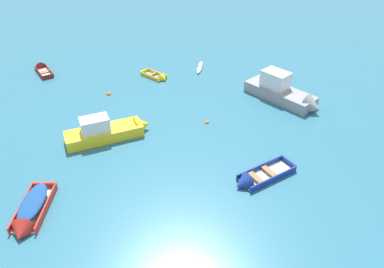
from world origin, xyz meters
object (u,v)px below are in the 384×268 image
(rowboat_maroon_distant_center, at_px, (42,69))
(rowboat_red_back_row_left, at_px, (29,214))
(rowboat_yellow_near_right, at_px, (159,77))
(rowboat_deep_blue_outer_left, at_px, (253,180))
(motor_launch_yellow_near_camera, at_px, (110,130))
(mooring_buoy_outer_edge, at_px, (207,123))
(kayak_white_midfield_left, at_px, (200,67))
(motor_launch_grey_back_row_center, at_px, (285,93))
(mooring_buoy_between_boats_left, at_px, (109,95))

(rowboat_maroon_distant_center, bearing_deg, rowboat_red_back_row_left, -80.86)
(rowboat_yellow_near_right, bearing_deg, rowboat_red_back_row_left, -116.55)
(rowboat_deep_blue_outer_left, bearing_deg, rowboat_maroon_distant_center, 129.89)
(rowboat_deep_blue_outer_left, xyz_separation_m, motor_launch_yellow_near_camera, (-8.41, 5.97, 0.39))
(rowboat_deep_blue_outer_left, bearing_deg, mooring_buoy_outer_edge, 101.96)
(mooring_buoy_outer_edge, bearing_deg, rowboat_red_back_row_left, -144.44)
(rowboat_yellow_near_right, height_order, motor_launch_yellow_near_camera, motor_launch_yellow_near_camera)
(rowboat_deep_blue_outer_left, relative_size, mooring_buoy_outer_edge, 13.11)
(rowboat_deep_blue_outer_left, distance_m, kayak_white_midfield_left, 16.55)
(rowboat_yellow_near_right, distance_m, rowboat_maroon_distant_center, 11.56)
(motor_launch_yellow_near_camera, bearing_deg, motor_launch_grey_back_row_center, 12.97)
(motor_launch_yellow_near_camera, height_order, mooring_buoy_between_boats_left, motor_launch_yellow_near_camera)
(rowboat_deep_blue_outer_left, distance_m, mooring_buoy_between_boats_left, 15.20)
(rowboat_red_back_row_left, bearing_deg, motor_launch_grey_back_row_center, 29.88)
(rowboat_red_back_row_left, relative_size, mooring_buoy_between_boats_left, 9.96)
(rowboat_deep_blue_outer_left, distance_m, rowboat_red_back_row_left, 12.28)
(rowboat_yellow_near_right, relative_size, rowboat_red_back_row_left, 0.68)
(kayak_white_midfield_left, bearing_deg, mooring_buoy_outer_edge, -96.59)
(motor_launch_yellow_near_camera, relative_size, mooring_buoy_between_boats_left, 14.88)
(kayak_white_midfield_left, relative_size, mooring_buoy_outer_edge, 8.73)
(rowboat_yellow_near_right, bearing_deg, rowboat_deep_blue_outer_left, -73.53)
(kayak_white_midfield_left, relative_size, rowboat_red_back_row_left, 0.71)
(rowboat_deep_blue_outer_left, bearing_deg, kayak_white_midfield_left, 91.03)
(motor_launch_yellow_near_camera, distance_m, mooring_buoy_outer_edge, 7.05)
(rowboat_maroon_distant_center, relative_size, motor_launch_grey_back_row_center, 0.52)
(rowboat_maroon_distant_center, relative_size, motor_launch_yellow_near_camera, 0.56)
(motor_launch_grey_back_row_center, distance_m, mooring_buoy_between_boats_left, 14.59)
(rowboat_deep_blue_outer_left, distance_m, mooring_buoy_outer_edge, 6.90)
(mooring_buoy_outer_edge, xyz_separation_m, mooring_buoy_between_boats_left, (-7.40, 5.63, 0.00))
(rowboat_yellow_near_right, xyz_separation_m, motor_launch_grey_back_row_center, (9.76, -5.63, 0.56))
(kayak_white_midfield_left, xyz_separation_m, mooring_buoy_between_boats_left, (-8.53, -4.16, -0.13))
(motor_launch_grey_back_row_center, relative_size, mooring_buoy_between_boats_left, 16.10)
(rowboat_red_back_row_left, relative_size, motor_launch_yellow_near_camera, 0.67)
(mooring_buoy_outer_edge, bearing_deg, motor_launch_grey_back_row_center, 19.38)
(rowboat_yellow_near_right, xyz_separation_m, rowboat_maroon_distant_center, (-10.99, 3.59, 0.02))
(rowboat_yellow_near_right, bearing_deg, rowboat_maroon_distant_center, 161.89)
(rowboat_maroon_distant_center, relative_size, rowboat_red_back_row_left, 0.84)
(kayak_white_midfield_left, xyz_separation_m, rowboat_red_back_row_left, (-11.95, -17.53, 0.21))
(rowboat_maroon_distant_center, height_order, kayak_white_midfield_left, rowboat_maroon_distant_center)
(kayak_white_midfield_left, distance_m, motor_launch_grey_back_row_center, 9.35)
(rowboat_maroon_distant_center, distance_m, rowboat_red_back_row_left, 19.60)
(kayak_white_midfield_left, height_order, motor_launch_grey_back_row_center, motor_launch_grey_back_row_center)
(rowboat_deep_blue_outer_left, relative_size, mooring_buoy_between_boats_left, 10.58)
(rowboat_red_back_row_left, relative_size, motor_launch_grey_back_row_center, 0.62)
(rowboat_maroon_distant_center, bearing_deg, mooring_buoy_outer_edge, -39.84)
(rowboat_yellow_near_right, height_order, mooring_buoy_between_boats_left, rowboat_yellow_near_right)
(motor_launch_grey_back_row_center, height_order, mooring_buoy_outer_edge, motor_launch_grey_back_row_center)
(rowboat_maroon_distant_center, relative_size, kayak_white_midfield_left, 1.19)
(rowboat_deep_blue_outer_left, height_order, rowboat_red_back_row_left, rowboat_red_back_row_left)
(rowboat_red_back_row_left, height_order, motor_launch_grey_back_row_center, motor_launch_grey_back_row_center)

